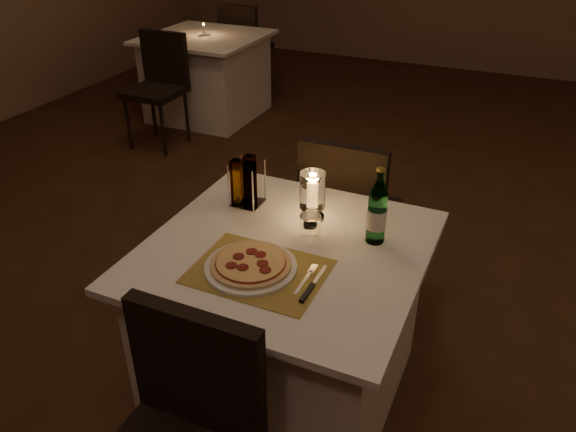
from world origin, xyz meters
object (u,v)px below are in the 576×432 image
at_px(pizza, 251,263).
at_px(plate, 251,267).
at_px(water_bottle, 377,213).
at_px(chair_far, 347,205).
at_px(tumbler, 310,226).
at_px(main_table, 286,323).
at_px(neighbor_table_left, 207,76).
at_px(hurricane_candle, 313,192).
at_px(chair_near, 182,430).

bearing_deg(pizza, plate, 99.89).
bearing_deg(water_bottle, chair_far, 117.80).
bearing_deg(tumbler, main_table, -114.91).
bearing_deg(chair_far, water_bottle, -62.20).
distance_m(main_table, chair_far, 0.74).
height_order(plate, neighbor_table_left, plate).
height_order(chair_far, water_bottle, water_bottle).
distance_m(chair_far, water_bottle, 0.69).
bearing_deg(hurricane_candle, tumbler, -70.60).
bearing_deg(plate, chair_near, -84.65).
distance_m(water_bottle, hurricane_candle, 0.29).
bearing_deg(tumbler, plate, -109.24).
height_order(main_table, chair_far, chair_far).
relative_size(chair_near, plate, 2.81).
xyz_separation_m(chair_far, water_bottle, (0.29, -0.54, 0.31)).
relative_size(plate, tumbler, 3.88).
relative_size(chair_near, tumbler, 10.90).
height_order(plate, hurricane_candle, hurricane_candle).
bearing_deg(main_table, pizza, -105.51).
relative_size(main_table, chair_far, 1.11).
height_order(chair_far, tumbler, chair_far).
height_order(chair_near, tumbler, chair_near).
bearing_deg(main_table, water_bottle, 31.26).
bearing_deg(water_bottle, plate, -133.51).
distance_m(main_table, water_bottle, 0.59).
bearing_deg(chair_near, plate, 95.35).
relative_size(chair_near, water_bottle, 3.00).
bearing_deg(plate, chair_far, 86.80).
bearing_deg(plate, hurricane_candle, 82.19).
distance_m(plate, water_bottle, 0.50).
bearing_deg(neighbor_table_left, tumbler, -51.77).
distance_m(water_bottle, neighbor_table_left, 3.56).
xyz_separation_m(chair_near, neighbor_table_left, (-2.07, 3.52, -0.18)).
xyz_separation_m(water_bottle, neighbor_table_left, (-2.35, 2.63, -0.49)).
bearing_deg(chair_far, chair_near, -90.00).
xyz_separation_m(tumbler, hurricane_candle, (-0.04, 0.13, 0.07)).
distance_m(plate, hurricane_candle, 0.43).
height_order(chair_near, pizza, chair_near).
relative_size(plate, water_bottle, 1.07).
relative_size(main_table, neighbor_table_left, 1.00).
xyz_separation_m(chair_far, neighbor_table_left, (-2.07, 2.09, -0.18)).
distance_m(main_table, tumbler, 0.43).
distance_m(chair_near, neighbor_table_left, 4.09).
bearing_deg(tumbler, neighbor_table_left, 128.23).
xyz_separation_m(tumbler, neighbor_table_left, (-2.12, 2.69, -0.41)).
xyz_separation_m(main_table, chair_near, (-0.00, -0.71, 0.18)).
height_order(main_table, neighbor_table_left, same).
height_order(hurricane_candle, neighbor_table_left, hurricane_candle).
xyz_separation_m(plate, tumbler, (0.10, 0.29, 0.03)).
xyz_separation_m(main_table, neighbor_table_left, (-2.07, 2.80, 0.00)).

